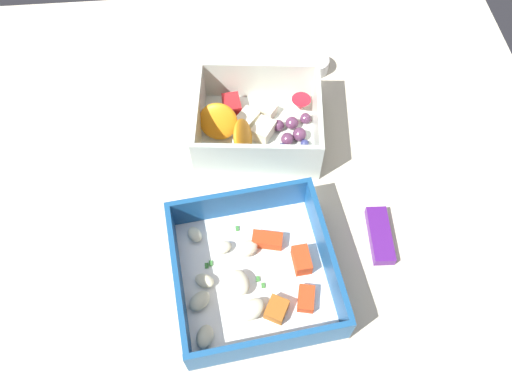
% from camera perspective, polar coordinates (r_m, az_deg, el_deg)
% --- Properties ---
extents(table_surface, '(0.80, 0.80, 0.02)m').
position_cam_1_polar(table_surface, '(0.62, -0.09, -2.17)').
color(table_surface, beige).
rests_on(table_surface, ground).
extents(pasta_container, '(0.19, 0.19, 0.05)m').
position_cam_1_polar(pasta_container, '(0.56, -0.28, -9.19)').
color(pasta_container, white).
rests_on(pasta_container, table_surface).
extents(fruit_bowl, '(0.15, 0.17, 0.06)m').
position_cam_1_polar(fruit_bowl, '(0.66, 0.06, 7.63)').
color(fruit_bowl, silver).
rests_on(fruit_bowl, table_surface).
extents(candy_bar, '(0.07, 0.03, 0.01)m').
position_cam_1_polar(candy_bar, '(0.61, 13.76, -4.75)').
color(candy_bar, '#51197A').
rests_on(candy_bar, table_surface).
extents(paper_cup_liner, '(0.04, 0.04, 0.02)m').
position_cam_1_polar(paper_cup_liner, '(0.75, 6.64, 14.01)').
color(paper_cup_liner, white).
rests_on(paper_cup_liner, table_surface).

